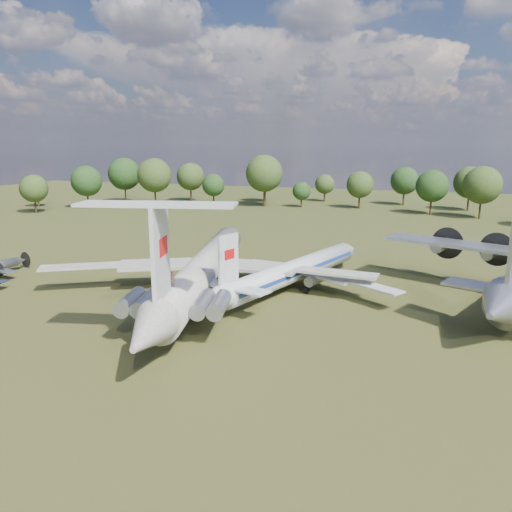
% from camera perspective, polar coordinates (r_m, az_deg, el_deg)
% --- Properties ---
extents(ground, '(300.00, 300.00, 0.00)m').
position_cam_1_polar(ground, '(64.09, -8.45, -3.91)').
color(ground, '#224015').
rests_on(ground, ground).
extents(il62_airliner, '(53.09, 62.26, 5.30)m').
position_cam_1_polar(il62_airliner, '(61.27, -5.86, -2.04)').
color(il62_airliner, beige).
rests_on(il62_airliner, ground).
extents(tu104_jet, '(38.59, 45.01, 3.83)m').
position_cam_1_polar(tu104_jet, '(63.63, 4.43, -2.14)').
color(tu104_jet, silver).
rests_on(tu104_jet, ground).
extents(person_on_il62, '(0.58, 0.38, 1.57)m').
position_cam_1_polar(person_on_il62, '(46.46, -9.57, -2.59)').
color(person_on_il62, '#8D5F48').
rests_on(person_on_il62, il62_airliner).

